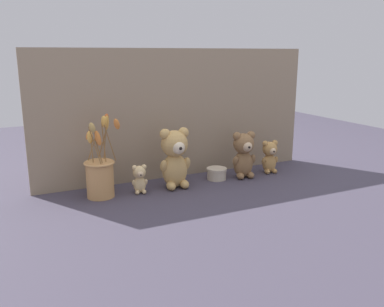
% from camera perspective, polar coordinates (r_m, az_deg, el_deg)
% --- Properties ---
extents(ground_plane, '(4.00, 4.00, 0.00)m').
position_cam_1_polar(ground_plane, '(1.88, 0.26, -4.40)').
color(ground_plane, '#3D3847').
extents(backdrop_wall, '(1.39, 0.02, 0.61)m').
position_cam_1_polar(backdrop_wall, '(1.96, -1.85, 5.56)').
color(backdrop_wall, gray).
rests_on(backdrop_wall, ground).
extents(teddy_bear_large, '(0.14, 0.14, 0.27)m').
position_cam_1_polar(teddy_bear_large, '(1.81, -2.42, -0.48)').
color(teddy_bear_large, tan).
rests_on(teddy_bear_large, ground).
extents(teddy_bear_medium, '(0.12, 0.12, 0.23)m').
position_cam_1_polar(teddy_bear_medium, '(1.98, 7.27, -0.03)').
color(teddy_bear_medium, olive).
rests_on(teddy_bear_medium, ground).
extents(teddy_bear_small, '(0.09, 0.08, 0.17)m').
position_cam_1_polar(teddy_bear_small, '(2.08, 10.86, -0.34)').
color(teddy_bear_small, tan).
rests_on(teddy_bear_small, ground).
extents(teddy_bear_tiny, '(0.07, 0.06, 0.13)m').
position_cam_1_polar(teddy_bear_tiny, '(1.76, -7.35, -3.50)').
color(teddy_bear_tiny, '#DBBC84').
rests_on(teddy_bear_tiny, ground).
extents(flower_vase, '(0.15, 0.17, 0.35)m').
position_cam_1_polar(flower_vase, '(1.74, -12.77, -2.76)').
color(flower_vase, tan).
rests_on(flower_vase, ground).
extents(decorative_tin_tall, '(0.10, 0.10, 0.06)m').
position_cam_1_polar(decorative_tin_tall, '(1.96, 3.48, -2.82)').
color(decorative_tin_tall, beige).
rests_on(decorative_tin_tall, ground).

